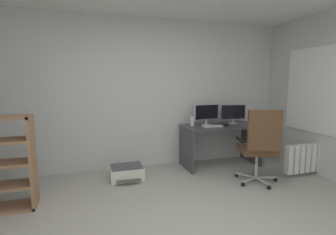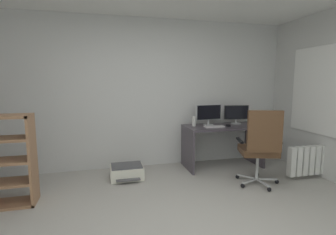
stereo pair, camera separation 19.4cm
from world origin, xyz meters
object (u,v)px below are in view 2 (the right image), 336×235
object	(u,v)px
monitor_main	(209,113)
office_chair	(260,145)
keyboard	(214,127)
computer_mouse	(228,125)
desktop_speaker	(194,121)
radiator	(316,160)
desk	(223,137)
monitor_secondary	(236,113)
printer	(127,172)

from	to	relation	value
monitor_main	office_chair	size ratio (longest dim) A/B	0.44
monitor_main	keyboard	distance (m)	0.30
computer_mouse	desktop_speaker	distance (m)	0.59
office_chair	keyboard	bearing A→B (deg)	110.67
desktop_speaker	radiator	xyz separation A→B (m)	(1.70, -0.95, -0.53)
computer_mouse	office_chair	distance (m)	0.88
desk	radiator	xyz separation A→B (m)	(1.18, -0.87, -0.25)
desk	monitor_secondary	world-z (taller)	monitor_secondary
keyboard	computer_mouse	distance (m)	0.26
computer_mouse	radiator	world-z (taller)	computer_mouse
computer_mouse	radiator	size ratio (longest dim) A/B	0.10
desktop_speaker	office_chair	bearing A→B (deg)	-58.78
monitor_secondary	computer_mouse	world-z (taller)	monitor_secondary
computer_mouse	radiator	bearing A→B (deg)	-24.21
desk	keyboard	distance (m)	0.32
keyboard	computer_mouse	size ratio (longest dim) A/B	3.40
desktop_speaker	office_chair	xyz separation A→B (m)	(0.63, -1.03, -0.20)
computer_mouse	desktop_speaker	world-z (taller)	desktop_speaker
monitor_main	desktop_speaker	distance (m)	0.32
keyboard	desktop_speaker	distance (m)	0.36
keyboard	computer_mouse	xyz separation A→B (m)	(0.26, 0.00, 0.01)
monitor_secondary	keyboard	size ratio (longest dim) A/B	1.31
desk	monitor_secondary	distance (m)	0.53
monitor_main	keyboard	bearing A→B (deg)	-87.27
monitor_main	office_chair	world-z (taller)	office_chair
desk	keyboard	xyz separation A→B (m)	(-0.21, -0.10, 0.21)
office_chair	radiator	size ratio (longest dim) A/B	1.14
desk	keyboard	world-z (taller)	keyboard
monitor_main	computer_mouse	world-z (taller)	monitor_main
printer	monitor_main	bearing A→B (deg)	11.42
desktop_speaker	monitor_secondary	bearing A→B (deg)	3.25
radiator	desktop_speaker	bearing A→B (deg)	150.91
office_chair	desktop_speaker	bearing A→B (deg)	121.22
desk	computer_mouse	bearing A→B (deg)	-61.85
computer_mouse	printer	distance (m)	1.88
desktop_speaker	printer	bearing A→B (deg)	-168.05
desk	monitor_main	size ratio (longest dim) A/B	2.70
desk	monitor_main	world-z (taller)	monitor_main
monitor_secondary	keyboard	bearing A→B (deg)	-157.28
desk	computer_mouse	size ratio (longest dim) A/B	13.36
printer	computer_mouse	bearing A→B (deg)	2.62
monitor_main	printer	bearing A→B (deg)	-168.58
monitor_main	office_chair	xyz separation A→B (m)	(0.33, -1.08, -0.33)
monitor_secondary	computer_mouse	xyz separation A→B (m)	(-0.27, -0.22, -0.18)
office_chair	radiator	bearing A→B (deg)	4.75
computer_mouse	office_chair	size ratio (longest dim) A/B	0.09
radiator	printer	bearing A→B (deg)	166.54
printer	radiator	xyz separation A→B (m)	(2.89, -0.69, 0.18)
printer	radiator	distance (m)	2.98
monitor_secondary	office_chair	xyz separation A→B (m)	(-0.21, -1.08, -0.31)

